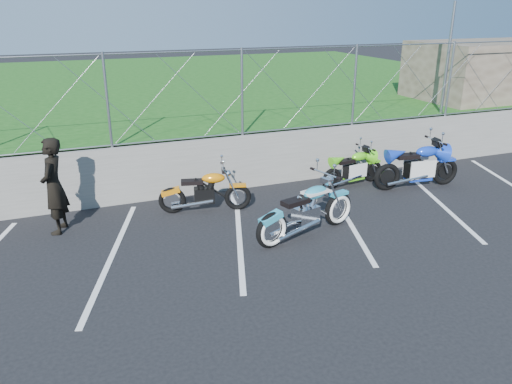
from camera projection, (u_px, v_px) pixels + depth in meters
name	position (u px, v px, depth m)	size (l,w,h in m)	color
ground	(258.00, 256.00, 8.86)	(90.00, 90.00, 0.00)	black
retaining_wall	(203.00, 166.00, 11.68)	(30.00, 0.22, 1.30)	slate
grass_field	(136.00, 98.00, 20.40)	(30.00, 20.00, 1.30)	#184A13
stone_building	(491.00, 70.00, 16.50)	(5.00, 3.00, 1.80)	brown
chain_link_fence	(200.00, 95.00, 11.11)	(28.00, 0.03, 2.00)	gray
sign_pole	(448.00, 59.00, 13.76)	(0.08, 0.08, 3.00)	gray
parking_lines	(294.00, 224.00, 10.14)	(18.29, 4.31, 0.01)	silver
cruiser_turquoise	(308.00, 212.00, 9.50)	(2.34, 0.85, 1.19)	black
naked_orange	(206.00, 193.00, 10.64)	(1.95, 0.71, 0.99)	black
sportbike_green	(354.00, 170.00, 12.22)	(1.82, 0.65, 0.94)	black
sportbike_blue	(418.00, 168.00, 12.05)	(2.25, 0.80, 1.17)	black
person_standing	(54.00, 186.00, 9.50)	(0.69, 0.45, 1.88)	black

